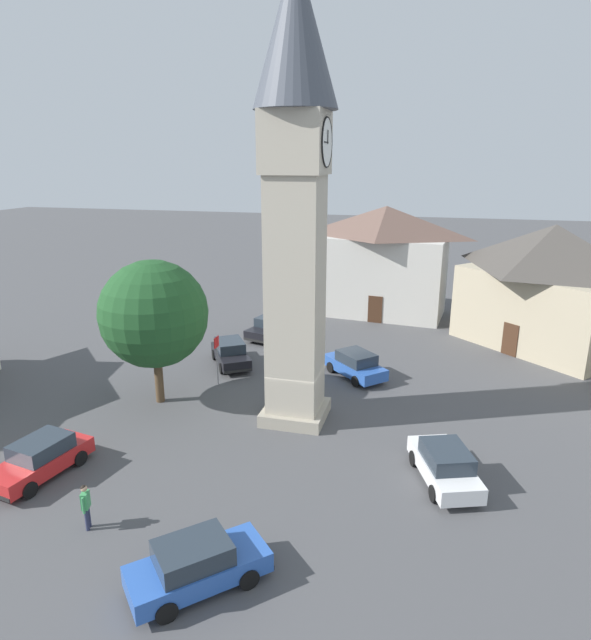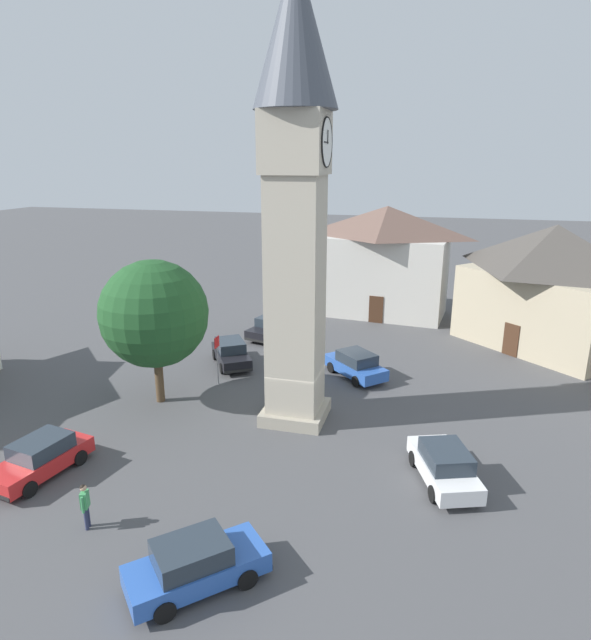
{
  "view_description": "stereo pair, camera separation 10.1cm",
  "coord_description": "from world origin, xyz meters",
  "px_view_note": "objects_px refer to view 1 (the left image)",
  "views": [
    {
      "loc": [
        23.13,
        6.1,
        12.14
      ],
      "look_at": [
        0.0,
        0.0,
        5.0
      ],
      "focal_mm": 30.28,
      "sensor_mm": 36.0,
      "label": 1
    },
    {
      "loc": [
        23.1,
        6.2,
        12.14
      ],
      "look_at": [
        0.0,
        0.0,
        5.0
      ],
      "focal_mm": 30.28,
      "sensor_mm": 36.0,
      "label": 2
    }
  ],
  "objects_px": {
    "pedestrian": "(86,503)",
    "building_shop_left": "(384,260)",
    "car_blue_kerb": "(40,458)",
    "road_sign": "(217,352)",
    "car_silver_kerb": "(230,353)",
    "tree": "(154,314)",
    "building_terrace_right": "(549,285)",
    "car_white_side": "(355,364)",
    "car_green_alley": "(197,564)",
    "clock_tower": "(296,165)",
    "car_black_far": "(445,465)",
    "car_red_corner": "(270,327)"
  },
  "relations": [
    {
      "from": "car_green_alley",
      "to": "car_black_far",
      "type": "bearing_deg",
      "value": 136.63
    },
    {
      "from": "building_shop_left",
      "to": "building_terrace_right",
      "type": "bearing_deg",
      "value": 65.37
    },
    {
      "from": "car_blue_kerb",
      "to": "tree",
      "type": "xyz_separation_m",
      "value": [
        -7.46,
        1.21,
        3.98
      ]
    },
    {
      "from": "car_white_side",
      "to": "road_sign",
      "type": "xyz_separation_m",
      "value": [
        3.05,
        -7.26,
        1.14
      ]
    },
    {
      "from": "clock_tower",
      "to": "car_white_side",
      "type": "bearing_deg",
      "value": 161.34
    },
    {
      "from": "car_green_alley",
      "to": "road_sign",
      "type": "relative_size",
      "value": 1.48
    },
    {
      "from": "road_sign",
      "to": "car_black_far",
      "type": "bearing_deg",
      "value": 61.45
    },
    {
      "from": "road_sign",
      "to": "building_shop_left",
      "type": "bearing_deg",
      "value": 156.47
    },
    {
      "from": "pedestrian",
      "to": "car_black_far",
      "type": "bearing_deg",
      "value": 117.01
    },
    {
      "from": "car_blue_kerb",
      "to": "car_silver_kerb",
      "type": "relative_size",
      "value": 1.0
    },
    {
      "from": "car_white_side",
      "to": "tree",
      "type": "height_order",
      "value": "tree"
    },
    {
      "from": "car_blue_kerb",
      "to": "pedestrian",
      "type": "height_order",
      "value": "pedestrian"
    },
    {
      "from": "clock_tower",
      "to": "car_black_far",
      "type": "relative_size",
      "value": 4.57
    },
    {
      "from": "tree",
      "to": "pedestrian",
      "type": "bearing_deg",
      "value": 14.65
    },
    {
      "from": "car_green_alley",
      "to": "building_terrace_right",
      "type": "xyz_separation_m",
      "value": [
        -25.84,
        13.41,
        3.42
      ]
    },
    {
      "from": "car_silver_kerb",
      "to": "pedestrian",
      "type": "height_order",
      "value": "pedestrian"
    },
    {
      "from": "building_shop_left",
      "to": "car_silver_kerb",
      "type": "bearing_deg",
      "value": -29.29
    },
    {
      "from": "car_blue_kerb",
      "to": "car_black_far",
      "type": "relative_size",
      "value": 0.98
    },
    {
      "from": "tree",
      "to": "car_silver_kerb",
      "type": "bearing_deg",
      "value": 164.36
    },
    {
      "from": "car_black_far",
      "to": "building_terrace_right",
      "type": "distance_m",
      "value": 19.79
    },
    {
      "from": "building_shop_left",
      "to": "building_terrace_right",
      "type": "distance_m",
      "value": 12.42
    },
    {
      "from": "car_white_side",
      "to": "car_green_alley",
      "type": "bearing_deg",
      "value": -6.71
    },
    {
      "from": "building_terrace_right",
      "to": "road_sign",
      "type": "relative_size",
      "value": 4.51
    },
    {
      "from": "clock_tower",
      "to": "car_black_far",
      "type": "distance_m",
      "value": 13.69
    },
    {
      "from": "car_blue_kerb",
      "to": "building_shop_left",
      "type": "distance_m",
      "value": 29.44
    },
    {
      "from": "clock_tower",
      "to": "tree",
      "type": "xyz_separation_m",
      "value": [
        -0.04,
        -7.32,
        -7.16
      ]
    },
    {
      "from": "tree",
      "to": "road_sign",
      "type": "height_order",
      "value": "tree"
    },
    {
      "from": "car_black_far",
      "to": "building_shop_left",
      "type": "height_order",
      "value": "building_shop_left"
    },
    {
      "from": "pedestrian",
      "to": "car_blue_kerb",
      "type": "bearing_deg",
      "value": -122.11
    },
    {
      "from": "car_white_side",
      "to": "building_terrace_right",
      "type": "relative_size",
      "value": 0.33
    },
    {
      "from": "car_silver_kerb",
      "to": "tree",
      "type": "distance_m",
      "value": 7.26
    },
    {
      "from": "car_silver_kerb",
      "to": "car_black_far",
      "type": "bearing_deg",
      "value": 52.61
    },
    {
      "from": "clock_tower",
      "to": "pedestrian",
      "type": "bearing_deg",
      "value": -25.89
    },
    {
      "from": "car_black_far",
      "to": "road_sign",
      "type": "bearing_deg",
      "value": -118.55
    },
    {
      "from": "car_red_corner",
      "to": "road_sign",
      "type": "relative_size",
      "value": 1.58
    },
    {
      "from": "car_green_alley",
      "to": "building_terrace_right",
      "type": "height_order",
      "value": "building_terrace_right"
    },
    {
      "from": "car_silver_kerb",
      "to": "car_blue_kerb",
      "type": "bearing_deg",
      "value": -12.06
    },
    {
      "from": "car_white_side",
      "to": "car_silver_kerb",
      "type": "bearing_deg",
      "value": -89.79
    },
    {
      "from": "car_white_side",
      "to": "building_shop_left",
      "type": "height_order",
      "value": "building_shop_left"
    },
    {
      "from": "car_black_far",
      "to": "building_shop_left",
      "type": "relative_size",
      "value": 0.43
    },
    {
      "from": "clock_tower",
      "to": "car_blue_kerb",
      "type": "bearing_deg",
      "value": -48.97
    },
    {
      "from": "car_white_side",
      "to": "tree",
      "type": "relative_size",
      "value": 0.55
    },
    {
      "from": "road_sign",
      "to": "car_silver_kerb",
      "type": "bearing_deg",
      "value": -171.99
    },
    {
      "from": "pedestrian",
      "to": "building_shop_left",
      "type": "relative_size",
      "value": 0.16
    },
    {
      "from": "car_silver_kerb",
      "to": "car_white_side",
      "type": "xyz_separation_m",
      "value": [
        -0.03,
        7.68,
        0.0
      ]
    },
    {
      "from": "car_blue_kerb",
      "to": "car_silver_kerb",
      "type": "xyz_separation_m",
      "value": [
        -13.31,
        2.84,
        0.0
      ]
    },
    {
      "from": "clock_tower",
      "to": "building_shop_left",
      "type": "distance_m",
      "value": 21.25
    },
    {
      "from": "car_white_side",
      "to": "car_black_far",
      "type": "distance_m",
      "value": 10.93
    },
    {
      "from": "building_shop_left",
      "to": "building_terrace_right",
      "type": "xyz_separation_m",
      "value": [
        5.17,
        11.28,
        -0.25
      ]
    },
    {
      "from": "car_blue_kerb",
      "to": "road_sign",
      "type": "distance_m",
      "value": 10.85
    }
  ]
}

